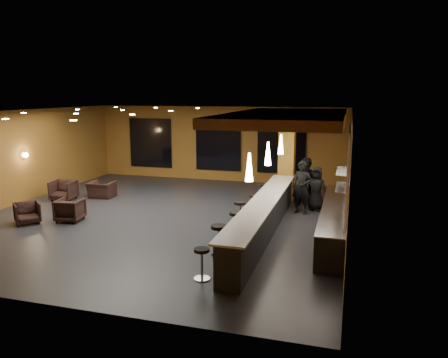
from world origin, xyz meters
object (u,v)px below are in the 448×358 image
(bar_stool_2, at_px, (236,222))
(bar_stool_5, at_px, (260,191))
(staff_a, at_px, (302,187))
(armchair_c, at_px, (64,190))
(pendant_1, at_px, (268,154))
(bar_stool_4, at_px, (254,202))
(column, at_px, (287,155))
(bar_stool_1, at_px, (219,237))
(armchair_d, at_px, (102,190))
(bar_stool_0, at_px, (202,260))
(prep_counter, at_px, (334,221))
(armchair_b, at_px, (70,210))
(bar_counter, at_px, (264,218))
(staff_c, at_px, (316,189))
(pendant_0, at_px, (249,167))
(bar_stool_3, at_px, (240,210))
(armchair_a, at_px, (27,213))
(staff_b, at_px, (307,182))
(pendant_2, at_px, (281,144))

(bar_stool_2, bearing_deg, bar_stool_5, 92.08)
(staff_a, distance_m, armchair_c, 9.15)
(pendant_1, relative_size, bar_stool_4, 0.97)
(column, distance_m, bar_stool_1, 6.84)
(armchair_d, bearing_deg, bar_stool_0, 132.62)
(armchair_d, xyz_separation_m, bar_stool_5, (6.33, 0.64, 0.19))
(bar_stool_1, bearing_deg, armchair_d, 142.50)
(prep_counter, distance_m, armchair_b, 8.39)
(bar_stool_5, bearing_deg, bar_counter, -76.88)
(staff_c, height_order, armchair_d, staff_c)
(staff_a, relative_size, staff_c, 1.16)
(column, height_order, bar_stool_2, column)
(pendant_0, distance_m, armchair_d, 8.84)
(pendant_1, relative_size, bar_stool_5, 0.89)
(column, bearing_deg, bar_stool_2, -96.99)
(bar_stool_3, bearing_deg, prep_counter, -2.03)
(armchair_b, relative_size, bar_stool_1, 0.96)
(armchair_c, bearing_deg, bar_stool_5, 3.52)
(pendant_1, xyz_separation_m, armchair_a, (-7.50, -1.49, -2.01))
(bar_stool_0, height_order, bar_stool_5, bar_stool_5)
(staff_b, relative_size, armchair_a, 2.41)
(prep_counter, bearing_deg, bar_stool_4, 152.10)
(staff_c, bearing_deg, armchair_d, -167.93)
(staff_c, bearing_deg, bar_counter, -102.18)
(staff_a, relative_size, armchair_b, 2.27)
(prep_counter, xyz_separation_m, bar_stool_5, (-2.80, 2.94, 0.07))
(armchair_c, bearing_deg, prep_counter, -15.69)
(bar_counter, xyz_separation_m, pendant_0, (0.00, -2.00, 1.85))
(staff_c, height_order, bar_stool_4, staff_c)
(pendant_1, bearing_deg, pendant_2, 90.00)
(armchair_b, bearing_deg, column, -150.09)
(armchair_b, bearing_deg, bar_stool_1, 154.76)
(armchair_c, bearing_deg, bar_stool_0, -43.41)
(prep_counter, bearing_deg, armchair_b, -174.02)
(bar_stool_2, bearing_deg, armchair_d, 151.52)
(armchair_d, xyz_separation_m, bar_stool_4, (6.44, -0.88, 0.14))
(pendant_0, height_order, bar_stool_3, pendant_0)
(staff_b, height_order, bar_stool_5, staff_b)
(staff_a, height_order, armchair_d, staff_a)
(bar_stool_1, height_order, bar_stool_4, bar_stool_1)
(armchair_a, relative_size, armchair_d, 0.77)
(bar_counter, bearing_deg, bar_stool_3, 145.42)
(bar_counter, xyz_separation_m, pendant_2, (0.00, 3.00, 1.85))
(bar_counter, height_order, staff_b, staff_b)
(pendant_0, xyz_separation_m, pendant_1, (0.00, 2.50, 0.00))
(armchair_c, height_order, bar_stool_4, armchair_c)
(column, distance_m, armchair_c, 8.81)
(bar_counter, xyz_separation_m, bar_stool_5, (-0.80, 3.44, 0.00))
(pendant_1, xyz_separation_m, bar_stool_2, (-0.65, -1.21, -1.82))
(prep_counter, height_order, armchair_a, prep_counter)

